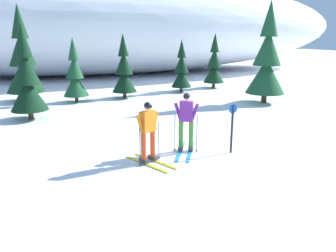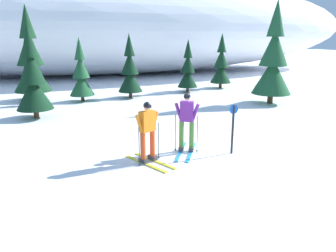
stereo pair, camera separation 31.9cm
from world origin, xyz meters
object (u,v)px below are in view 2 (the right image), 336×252
at_px(pine_tree_right, 221,65).
at_px(trail_marker_post, 233,126).
at_px(skier_orange_jacket, 148,131).
at_px(pine_tree_far_right, 273,61).
at_px(pine_tree_left, 33,80).
at_px(pine_tree_far_left, 31,61).
at_px(skier_purple_jacket, 187,121).
at_px(pine_tree_center_right, 188,70).
at_px(pine_tree_center_left, 81,75).
at_px(pine_tree_center, 130,71).

relative_size(pine_tree_right, trail_marker_post, 2.39).
height_order(skier_orange_jacket, pine_tree_far_right, pine_tree_far_right).
bearing_deg(pine_tree_left, pine_tree_far_left, 93.11).
relative_size(skier_purple_jacket, pine_tree_right, 0.51).
height_order(pine_tree_center_right, pine_tree_right, pine_tree_right).
bearing_deg(pine_tree_center_left, pine_tree_far_left, 154.43).
bearing_deg(skier_purple_jacket, skier_orange_jacket, -160.97).
bearing_deg(pine_tree_right, pine_tree_center, -167.02).
xyz_separation_m(pine_tree_left, pine_tree_center, (5.01, 3.42, -0.16)).
bearing_deg(pine_tree_far_left, trail_marker_post, -61.50).
bearing_deg(pine_tree_center_left, pine_tree_center_right, 7.97).
xyz_separation_m(skier_orange_jacket, pine_tree_center, (1.81, 10.07, 0.59)).
relative_size(pine_tree_center_left, trail_marker_post, 2.24).
height_order(pine_tree_far_left, pine_tree_center_right, pine_tree_far_left).
height_order(pine_tree_center, pine_tree_right, pine_tree_right).
relative_size(skier_orange_jacket, pine_tree_left, 0.44).
relative_size(skier_orange_jacket, pine_tree_center_right, 0.54).
bearing_deg(pine_tree_far_left, pine_tree_left, -86.89).
xyz_separation_m(pine_tree_left, trail_marker_post, (5.83, -6.80, -0.82)).
bearing_deg(pine_tree_left, pine_tree_center_right, 24.83).
relative_size(pine_tree_center_left, pine_tree_center, 0.95).
relative_size(pine_tree_left, pine_tree_far_right, 0.76).
height_order(skier_purple_jacket, pine_tree_far_left, pine_tree_far_left).
distance_m(pine_tree_far_left, pine_tree_far_right, 12.93).
bearing_deg(pine_tree_right, skier_orange_jacket, -126.11).
relative_size(pine_tree_far_left, pine_tree_right, 1.39).
bearing_deg(pine_tree_center_left, skier_purple_jacket, -76.15).
distance_m(skier_orange_jacket, trail_marker_post, 2.64).
bearing_deg(pine_tree_left, skier_orange_jacket, -64.28).
distance_m(pine_tree_center_left, pine_tree_right, 9.56).
distance_m(pine_tree_left, pine_tree_right, 12.67).
bearing_deg(pine_tree_center_right, pine_tree_left, -155.17).
distance_m(pine_tree_left, pine_tree_center_right, 9.79).
bearing_deg(pine_tree_far_right, pine_tree_far_left, 157.09).
bearing_deg(pine_tree_right, skier_purple_jacket, -122.49).
bearing_deg(trail_marker_post, pine_tree_center_right, 74.41).
height_order(skier_orange_jacket, pine_tree_center_left, pine_tree_center_left).
xyz_separation_m(pine_tree_far_left, pine_tree_center_left, (2.51, -1.20, -0.70)).
xyz_separation_m(skier_orange_jacket, trail_marker_post, (2.63, -0.15, -0.06)).
height_order(pine_tree_right, pine_tree_far_right, pine_tree_far_right).
relative_size(skier_purple_jacket, pine_tree_center, 0.51).
bearing_deg(pine_tree_center_left, skier_orange_jacket, -84.60).
xyz_separation_m(skier_purple_jacket, pine_tree_left, (-4.58, 6.18, 0.71)).
height_order(pine_tree_far_left, pine_tree_center, pine_tree_far_left).
bearing_deg(pine_tree_right, pine_tree_far_right, -89.96).
distance_m(skier_orange_jacket, pine_tree_left, 7.42).
bearing_deg(skier_purple_jacket, pine_tree_far_right, 37.95).
distance_m(pine_tree_left, pine_tree_center, 6.07).
bearing_deg(pine_tree_far_left, pine_tree_right, 2.71).
distance_m(pine_tree_center_left, pine_tree_far_right, 10.18).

